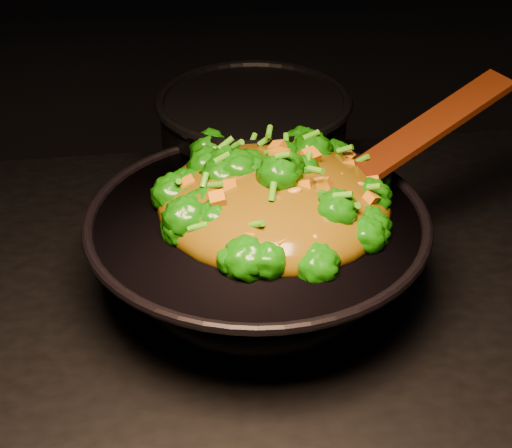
{
  "coord_description": "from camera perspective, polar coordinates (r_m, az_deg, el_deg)",
  "views": [
    {
      "loc": [
        -0.19,
        -0.63,
        1.48
      ],
      "look_at": [
        -0.1,
        0.1,
        0.99
      ],
      "focal_mm": 55.0,
      "sensor_mm": 36.0,
      "label": 1
    }
  ],
  "objects": [
    {
      "name": "spatula",
      "position": [
        0.92,
        10.71,
        5.69
      ],
      "size": [
        0.27,
        0.14,
        0.12
      ],
      "primitive_type": "cube",
      "rotation": [
        0.0,
        -0.38,
        0.35
      ],
      "color": "#3D1607",
      "rests_on": "wok"
    },
    {
      "name": "stir_fry",
      "position": [
        0.86,
        1.38,
        3.78
      ],
      "size": [
        0.27,
        0.27,
        0.09
      ],
      "primitive_type": null,
      "rotation": [
        0.0,
        0.0,
        0.04
      ],
      "color": "#125C06",
      "rests_on": "wok"
    },
    {
      "name": "wok",
      "position": [
        0.89,
        0.08,
        -2.33
      ],
      "size": [
        0.44,
        0.44,
        0.1
      ],
      "primitive_type": null,
      "rotation": [
        0.0,
        0.0,
        0.2
      ],
      "color": "black",
      "rests_on": "stovetop"
    },
    {
      "name": "back_pot",
      "position": [
        1.08,
        -0.17,
        5.83
      ],
      "size": [
        0.27,
        0.27,
        0.14
      ],
      "primitive_type": "cylinder",
      "rotation": [
        0.0,
        0.0,
        -0.09
      ],
      "color": "black",
      "rests_on": "stovetop"
    }
  ]
}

